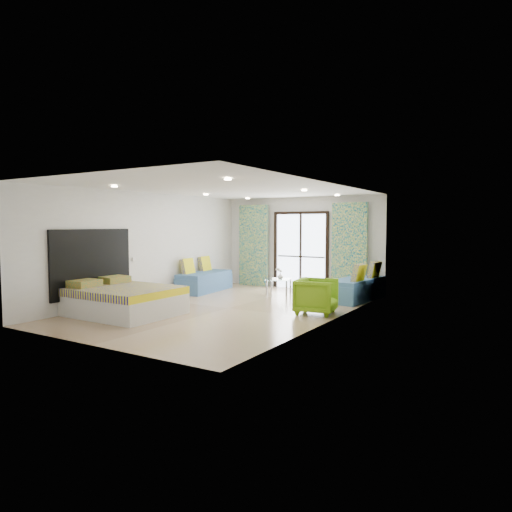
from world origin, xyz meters
The scene contains 24 objects.
floor centered at (0.00, 0.00, 0.00)m, with size 5.00×7.50×0.01m, color #9D7F5E, non-canonical shape.
ceiling centered at (0.00, 0.00, 2.70)m, with size 5.00×7.50×0.01m, color silver, non-canonical shape.
wall_back centered at (0.00, 3.75, 1.35)m, with size 5.00×0.01×2.70m, color silver, non-canonical shape.
wall_front centered at (0.00, -3.75, 1.35)m, with size 5.00×0.01×2.70m, color silver, non-canonical shape.
wall_left centered at (-2.50, 0.00, 1.35)m, with size 0.01×7.50×2.70m, color silver, non-canonical shape.
wall_right centered at (2.50, 0.00, 1.35)m, with size 0.01×7.50×2.70m, color silver, non-canonical shape.
balcony_door centered at (0.00, 3.72, 1.26)m, with size 1.76×0.08×2.28m.
balcony_rail centered at (0.00, 3.73, 0.95)m, with size 1.52×0.03×0.04m, color #595451.
curtain_left centered at (-1.55, 3.57, 1.25)m, with size 1.00×0.10×2.50m, color beige.
curtain_right centered at (1.55, 3.57, 1.25)m, with size 1.00×0.10×2.50m, color beige.
downlight_a centered at (-1.40, -2.00, 2.67)m, with size 0.12×0.12×0.02m, color #FFE0B2.
downlight_b centered at (1.40, -2.00, 2.67)m, with size 0.12×0.12×0.02m, color #FFE0B2.
downlight_c centered at (-1.40, 1.00, 2.67)m, with size 0.12×0.12×0.02m, color #FFE0B2.
downlight_d centered at (1.40, 1.00, 2.67)m, with size 0.12×0.12×0.02m, color #FFE0B2.
downlight_e centered at (-1.40, 3.00, 2.67)m, with size 0.12×0.12×0.02m, color #FFE0B2.
downlight_f centered at (1.40, 3.00, 2.67)m, with size 0.12×0.12×0.02m, color #FFE0B2.
headboard centered at (-2.46, -1.75, 1.05)m, with size 0.06×2.10×1.50m, color black.
switch_plate centered at (-2.47, -0.50, 1.05)m, with size 0.02×0.10×0.10m, color silver.
bed centered at (-1.48, -1.75, 0.31)m, with size 2.12×1.73×0.73m.
daybed_left centered at (-2.12, 1.81, 0.30)m, with size 0.99×2.03×0.96m.
daybed_right centered at (2.12, 2.61, 0.30)m, with size 0.97×2.03×0.97m.
coffee_table centered at (-0.05, 2.46, 0.37)m, with size 0.78×0.78×0.72m.
vase centered at (0.02, 2.43, 0.49)m, with size 0.16×0.17×0.16m, color white.
armchair centered at (1.96, 0.45, 0.41)m, with size 0.81×0.75×0.83m, color #689C14.
Camera 1 is at (5.90, -8.41, 1.91)m, focal length 32.00 mm.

